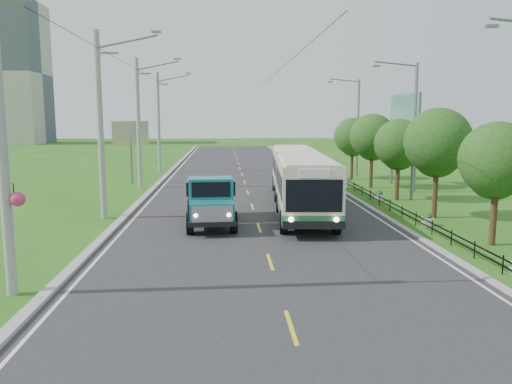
{
  "coord_description": "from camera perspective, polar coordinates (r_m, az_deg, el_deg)",
  "views": [
    {
      "loc": [
        -1.7,
        -18.29,
        5.41
      ],
      "look_at": [
        -0.19,
        5.45,
        1.9
      ],
      "focal_mm": 35.0,
      "sensor_mm": 36.0,
      "label": 1
    }
  ],
  "objects": [
    {
      "name": "edge_line_left",
      "position": [
        38.98,
        -10.9,
        0.3
      ],
      "size": [
        0.12,
        120.0,
        0.0
      ],
      "primitive_type": "cube",
      "color": "silver",
      "rests_on": "road"
    },
    {
      "name": "tree_second",
      "position": [
        23.55,
        25.8,
        2.95
      ],
      "size": [
        3.18,
        3.26,
        5.3
      ],
      "color": "#382314",
      "rests_on": "ground"
    },
    {
      "name": "tree_fifth",
      "position": [
        40.16,
        13.16,
        5.96
      ],
      "size": [
        3.48,
        3.52,
        5.8
      ],
      "color": "#382314",
      "rests_on": "ground"
    },
    {
      "name": "curb_right",
      "position": [
        39.66,
        9.29,
        0.52
      ],
      "size": [
        0.3,
        120.0,
        0.1
      ],
      "primitive_type": "cube",
      "color": "#9E9E99",
      "rests_on": "ground"
    },
    {
      "name": "edge_line_right",
      "position": [
        39.56,
        8.58,
        0.47
      ],
      "size": [
        0.12,
        120.0,
        0.0
      ],
      "primitive_type": "cube",
      "color": "silver",
      "rests_on": "road"
    },
    {
      "name": "tree_back",
      "position": [
        45.94,
        11.0,
        6.05
      ],
      "size": [
        3.3,
        3.36,
        5.5
      ],
      "color": "#382314",
      "rests_on": "ground"
    },
    {
      "name": "planter_far",
      "position": [
        41.9,
        10.62,
        1.23
      ],
      "size": [
        0.64,
        0.64,
        0.67
      ],
      "color": "silver",
      "rests_on": "ground"
    },
    {
      "name": "road",
      "position": [
        38.71,
        -1.08,
        0.38
      ],
      "size": [
        14.0,
        120.0,
        0.02
      ],
      "primitive_type": "cube",
      "color": "#28282B",
      "rests_on": "ground"
    },
    {
      "name": "dump_truck",
      "position": [
        25.57,
        -5.25,
        -0.58
      ],
      "size": [
        2.66,
        6.15,
        2.53
      ],
      "rotation": [
        0.0,
        0.0,
        0.06
      ],
      "color": "#14767A",
      "rests_on": "ground"
    },
    {
      "name": "streetlight_far",
      "position": [
        47.91,
        11.39,
        7.63
      ],
      "size": [
        3.02,
        0.2,
        9.07
      ],
      "color": "slate",
      "rests_on": "ground"
    },
    {
      "name": "ground",
      "position": [
        19.15,
        1.62,
        -8.02
      ],
      "size": [
        240.0,
        240.0,
        0.0
      ],
      "primitive_type": "plane",
      "color": "#295B15",
      "rests_on": "ground"
    },
    {
      "name": "pole_near",
      "position": [
        28.07,
        -17.31,
        7.38
      ],
      "size": [
        3.51,
        0.32,
        10.0
      ],
      "color": "gray",
      "rests_on": "ground"
    },
    {
      "name": "streetlight_mid",
      "position": [
        34.57,
        17.42,
        7.18
      ],
      "size": [
        3.02,
        0.2,
        9.07
      ],
      "color": "slate",
      "rests_on": "ground"
    },
    {
      "name": "pole_far",
      "position": [
        51.71,
        -11.03,
        7.89
      ],
      "size": [
        3.51,
        0.32,
        10.0
      ],
      "color": "gray",
      "rests_on": "ground"
    },
    {
      "name": "pole_mid",
      "position": [
        39.84,
        -13.24,
        7.72
      ],
      "size": [
        3.51,
        0.32,
        10.0
      ],
      "color": "gray",
      "rests_on": "ground"
    },
    {
      "name": "pole_nearest",
      "position": [
        16.64,
        -26.94,
        5.86
      ],
      "size": [
        3.51,
        0.44,
        10.0
      ],
      "color": "gray",
      "rests_on": "ground"
    },
    {
      "name": "railing_right",
      "position": [
        34.1,
        12.93,
        -0.44
      ],
      "size": [
        0.04,
        40.0,
        0.6
      ],
      "primitive_type": "cube",
      "color": "black",
      "rests_on": "ground"
    },
    {
      "name": "billboard_right",
      "position": [
        40.77,
        16.61,
        7.96
      ],
      "size": [
        0.24,
        6.0,
        7.3
      ],
      "color": "slate",
      "rests_on": "ground"
    },
    {
      "name": "tree_third",
      "position": [
        28.88,
        20.04,
        5.07
      ],
      "size": [
        3.6,
        3.62,
        6.0
      ],
      "color": "#382314",
      "rests_on": "ground"
    },
    {
      "name": "bus",
      "position": [
        30.37,
        4.94,
        1.9
      ],
      "size": [
        3.99,
        17.33,
        3.31
      ],
      "rotation": [
        0.0,
        0.0,
        -0.07
      ],
      "color": "#2B6B3E",
      "rests_on": "ground"
    },
    {
      "name": "tree_fourth",
      "position": [
        34.48,
        16.02,
        5.04
      ],
      "size": [
        3.24,
        3.31,
        5.4
      ],
      "color": "#382314",
      "rests_on": "ground"
    },
    {
      "name": "billboard_left",
      "position": [
        43.03,
        -14.16,
        6.09
      ],
      "size": [
        3.0,
        0.2,
        5.2
      ],
      "color": "slate",
      "rests_on": "ground"
    },
    {
      "name": "planter_mid",
      "position": [
        34.28,
        13.89,
        -0.45
      ],
      "size": [
        0.64,
        0.64,
        0.67
      ],
      "color": "silver",
      "rests_on": "ground"
    },
    {
      "name": "planter_near",
      "position": [
        26.88,
        19.0,
        -3.06
      ],
      "size": [
        0.64,
        0.64,
        0.67
      ],
      "color": "silver",
      "rests_on": "ground"
    },
    {
      "name": "centre_dash",
      "position": [
        19.14,
        1.62,
        -7.96
      ],
      "size": [
        0.12,
        2.2,
        0.0
      ],
      "primitive_type": "cube",
      "color": "yellow",
      "rests_on": "road"
    },
    {
      "name": "curb_left",
      "position": [
        39.05,
        -11.7,
        0.37
      ],
      "size": [
        0.4,
        120.0,
        0.15
      ],
      "primitive_type": "cube",
      "color": "#9E9E99",
      "rests_on": "ground"
    }
  ]
}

